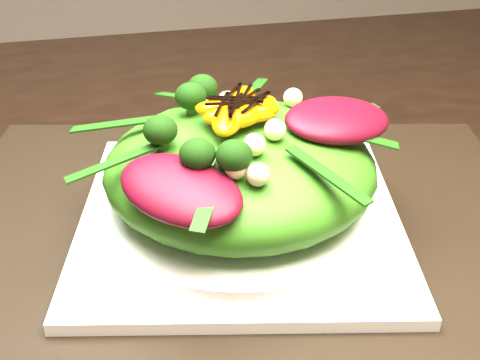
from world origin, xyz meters
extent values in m
cube|color=black|center=(0.00, 0.00, 0.73)|extent=(1.60, 0.90, 0.75)
cube|color=black|center=(0.17, -0.15, 0.75)|extent=(0.63, 0.53, 0.00)
cube|color=white|center=(0.17, -0.15, 0.76)|extent=(0.34, 0.34, 0.01)
cylinder|color=white|center=(0.17, -0.15, 0.78)|extent=(0.27, 0.27, 0.02)
ellipsoid|color=#397716|center=(0.17, -0.15, 0.81)|extent=(0.25, 0.25, 0.08)
ellipsoid|color=#4A0815|center=(0.26, -0.15, 0.85)|extent=(0.11, 0.09, 0.02)
ellipsoid|color=orange|center=(0.18, -0.13, 0.86)|extent=(0.07, 0.06, 0.02)
sphere|color=black|center=(0.12, -0.13, 0.87)|extent=(0.05, 0.05, 0.04)
sphere|color=beige|center=(0.21, -0.19, 0.86)|extent=(0.02, 0.02, 0.02)
cube|color=black|center=(0.18, -0.13, 0.87)|extent=(0.04, 0.03, 0.00)
camera|label=1|loc=(0.06, -0.62, 1.09)|focal=48.00mm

